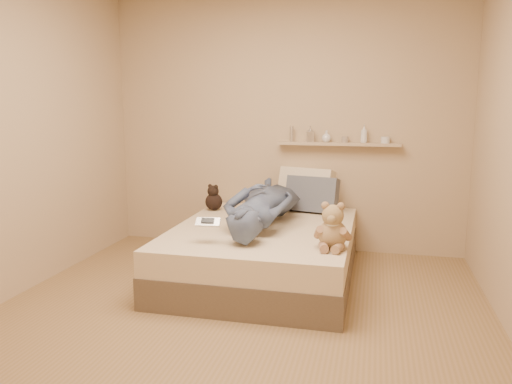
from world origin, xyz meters
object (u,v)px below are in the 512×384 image
(teddy_bear, at_px, (332,230))
(dark_plush, at_px, (214,199))
(bed, at_px, (264,252))
(wall_shelf, at_px, (338,144))
(pillow_cream, at_px, (306,189))
(person, at_px, (263,203))
(game_console, at_px, (208,222))
(pillow_grey, at_px, (312,195))

(teddy_bear, height_order, dark_plush, teddy_bear)
(bed, height_order, wall_shelf, wall_shelf)
(pillow_cream, height_order, person, pillow_cream)
(game_console, bearing_deg, bed, 63.80)
(dark_plush, xyz_separation_m, person, (0.61, -0.46, 0.07))
(bed, distance_m, person, 0.42)
(bed, relative_size, dark_plush, 7.30)
(pillow_cream, xyz_separation_m, wall_shelf, (0.31, 0.08, 0.45))
(teddy_bear, bearing_deg, wall_shelf, 93.20)
(pillow_grey, distance_m, wall_shelf, 0.57)
(bed, distance_m, pillow_grey, 0.86)
(teddy_bear, height_order, person, person)
(bed, relative_size, wall_shelf, 1.58)
(person, relative_size, wall_shelf, 1.30)
(pillow_grey, relative_size, wall_shelf, 0.42)
(teddy_bear, bearing_deg, person, 136.66)
(game_console, bearing_deg, wall_shelf, 60.75)
(bed, bearing_deg, dark_plush, 139.33)
(bed, height_order, teddy_bear, teddy_bear)
(pillow_grey, relative_size, person, 0.32)
(teddy_bear, height_order, pillow_cream, pillow_cream)
(pillow_grey, bearing_deg, person, -119.62)
(wall_shelf, bearing_deg, pillow_cream, -165.53)
(dark_plush, distance_m, wall_shelf, 1.35)
(bed, relative_size, person, 1.22)
(dark_plush, height_order, person, person)
(wall_shelf, bearing_deg, bed, -121.18)
(game_console, distance_m, teddy_bear, 0.93)
(game_console, xyz_separation_m, pillow_cream, (0.54, 1.43, 0.04))
(teddy_bear, xyz_separation_m, pillow_grey, (-0.31, 1.23, 0.03))
(pillow_cream, xyz_separation_m, person, (-0.27, -0.75, -0.01))
(pillow_grey, distance_m, person, 0.70)
(pillow_cream, relative_size, person, 0.35)
(person, bearing_deg, pillow_cream, -108.76)
(game_console, height_order, person, person)
(game_console, relative_size, teddy_bear, 0.55)
(teddy_bear, relative_size, pillow_cream, 0.64)
(bed, relative_size, game_console, 9.87)
(game_console, bearing_deg, pillow_grey, 64.30)
(dark_plush, distance_m, pillow_cream, 0.92)
(bed, bearing_deg, wall_shelf, 58.82)
(game_console, xyz_separation_m, dark_plush, (-0.33, 1.14, -0.05))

